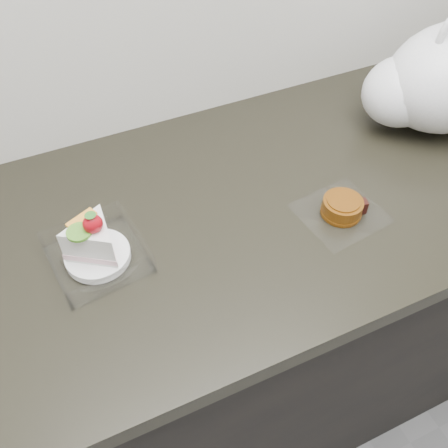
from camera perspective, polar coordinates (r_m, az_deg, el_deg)
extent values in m
cube|color=black|center=(1.33, 0.84, -12.13)|extent=(2.00, 0.60, 0.86)
cube|color=black|center=(0.97, 1.13, 1.29)|extent=(2.04, 0.64, 0.04)
cube|color=white|center=(0.89, -14.11, -3.90)|extent=(0.17, 0.17, 0.00)
cylinder|color=white|center=(0.89, -14.23, -3.51)|extent=(0.11, 0.11, 0.02)
ellipsoid|color=red|center=(0.81, -14.77, 0.02)|extent=(0.03, 0.03, 0.03)
cone|color=#2D7223|center=(0.80, -14.99, 0.79)|extent=(0.02, 0.02, 0.01)
cylinder|color=#5AAD32|center=(0.82, -16.24, -0.90)|extent=(0.04, 0.04, 0.01)
cube|color=#F99D2F|center=(0.84, -15.98, 0.54)|extent=(0.05, 0.04, 0.01)
cube|color=white|center=(0.96, 13.18, 1.22)|extent=(0.16, 0.16, 0.00)
cylinder|color=brown|center=(0.95, 13.35, 1.89)|extent=(0.09, 0.09, 0.03)
cylinder|color=brown|center=(0.96, 13.22, 1.39)|extent=(0.10, 0.10, 0.01)
cylinder|color=brown|center=(0.94, 13.53, 2.62)|extent=(0.08, 0.08, 0.00)
cube|color=black|center=(0.97, 15.34, 1.96)|extent=(0.02, 0.02, 0.03)
ellipsoid|color=white|center=(1.16, 19.72, 14.08)|extent=(0.19, 0.17, 0.15)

